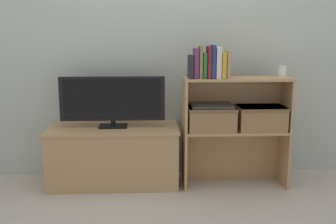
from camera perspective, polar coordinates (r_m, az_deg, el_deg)
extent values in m
plane|color=#BCB2A3|center=(3.09, 0.13, -11.59)|extent=(16.00, 16.00, 0.00)
cube|color=#B2BCB2|center=(3.32, -0.28, 11.27)|extent=(10.00, 0.05, 2.40)
cube|color=tan|center=(3.23, -7.83, -6.41)|extent=(1.02, 0.44, 0.45)
cube|color=tan|center=(3.17, -7.94, -2.35)|extent=(1.04, 0.46, 0.02)
cube|color=black|center=(3.16, -7.95, -2.04)|extent=(0.22, 0.14, 0.02)
cylinder|color=black|center=(3.16, -7.97, -1.56)|extent=(0.04, 0.04, 0.04)
cube|color=black|center=(3.12, -8.06, 1.93)|extent=(0.82, 0.04, 0.35)
cube|color=black|center=(3.10, -8.10, 1.87)|extent=(0.76, 0.00, 0.31)
cube|color=tan|center=(3.15, 2.39, -6.65)|extent=(0.02, 0.29, 0.46)
cube|color=tan|center=(3.32, 16.41, -6.18)|extent=(0.02, 0.29, 0.46)
cube|color=tan|center=(3.34, 9.10, -5.76)|extent=(0.78, 0.02, 0.46)
cube|color=tan|center=(3.15, 9.72, -2.64)|extent=(0.78, 0.29, 0.02)
cube|color=tan|center=(3.05, 2.46, 1.17)|extent=(0.02, 0.29, 0.41)
cube|color=tan|center=(3.22, 16.84, 1.24)|extent=(0.02, 0.29, 0.41)
cube|color=tan|center=(3.24, 9.34, 1.64)|extent=(0.78, 0.02, 0.41)
cube|color=tan|center=(3.08, 9.98, 4.81)|extent=(0.78, 0.29, 0.02)
cube|color=#232328|center=(2.97, 3.30, 6.58)|extent=(0.03, 0.14, 0.17)
cube|color=#6B2D66|center=(2.97, 4.06, 7.06)|extent=(0.03, 0.13, 0.22)
cube|color=olive|center=(2.97, 4.70, 7.24)|extent=(0.02, 0.14, 0.24)
cube|color=#286638|center=(2.98, 5.29, 6.73)|extent=(0.03, 0.13, 0.19)
cube|color=maroon|center=(2.98, 5.92, 7.19)|extent=(0.02, 0.14, 0.24)
cube|color=navy|center=(2.99, 6.51, 7.27)|extent=(0.03, 0.14, 0.25)
cube|color=silver|center=(2.99, 7.22, 7.12)|extent=(0.04, 0.14, 0.23)
cube|color=gold|center=(3.00, 7.97, 6.76)|extent=(0.03, 0.14, 0.20)
cube|color=tan|center=(3.01, 8.63, 6.88)|extent=(0.02, 0.12, 0.21)
cube|color=white|center=(3.17, 16.25, 5.67)|extent=(0.05, 0.04, 0.09)
cylinder|color=silver|center=(3.17, 16.31, 6.71)|extent=(0.01, 0.01, 0.03)
cube|color=#937047|center=(3.08, 6.28, -0.93)|extent=(0.36, 0.25, 0.18)
cube|color=brown|center=(3.06, 6.32, 0.54)|extent=(0.37, 0.26, 0.02)
cube|color=#937047|center=(3.16, 13.30, -0.84)|extent=(0.36, 0.25, 0.18)
cube|color=brown|center=(3.15, 13.37, 0.59)|extent=(0.37, 0.26, 0.02)
cube|color=#2D2D33|center=(3.06, 6.32, 0.94)|extent=(0.32, 0.23, 0.02)
cylinder|color=#99999E|center=(3.06, 6.33, 1.15)|extent=(0.02, 0.02, 0.00)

